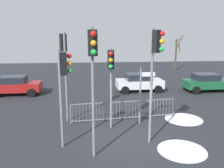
# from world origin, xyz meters

# --- Properties ---
(ground_plane) EXTENTS (60.00, 60.00, 0.00)m
(ground_plane) POSITION_xyz_m (0.00, 0.00, 0.00)
(ground_plane) COLOR #26282D
(traffic_light_mid_right) EXTENTS (0.46, 0.48, 4.91)m
(traffic_light_mid_right) POSITION_xyz_m (0.76, -0.38, 3.59)
(traffic_light_mid_right) COLOR slate
(traffic_light_mid_right) RESTS_ON ground
(traffic_light_foreground_left) EXTENTS (0.41, 0.52, 4.77)m
(traffic_light_foreground_left) POSITION_xyz_m (-3.20, 2.78, 3.49)
(traffic_light_foreground_left) COLOR slate
(traffic_light_foreground_left) RESTS_ON ground
(traffic_light_mid_left) EXTENTS (0.55, 0.37, 4.05)m
(traffic_light_mid_left) POSITION_xyz_m (-2.93, -0.30, 2.97)
(traffic_light_mid_left) COLOR slate
(traffic_light_mid_left) RESTS_ON ground
(traffic_light_foreground_right) EXTENTS (0.34, 0.57, 4.89)m
(traffic_light_foreground_right) POSITION_xyz_m (-1.77, -1.39, 3.58)
(traffic_light_foreground_right) COLOR slate
(traffic_light_foreground_right) RESTS_ON ground
(traffic_light_rear_right) EXTENTS (0.34, 0.57, 4.02)m
(traffic_light_rear_right) POSITION_xyz_m (-0.87, 1.36, 2.95)
(traffic_light_rear_right) COLOR slate
(traffic_light_rear_right) RESTS_ON ground
(direction_sign_post) EXTENTS (0.79, 0.09, 2.98)m
(direction_sign_post) POSITION_xyz_m (0.78, 1.96, 1.67)
(direction_sign_post) COLOR slate
(direction_sign_post) RESTS_ON ground
(pedestrian_guard_railing) EXTENTS (5.87, 0.66, 1.07)m
(pedestrian_guard_railing) POSITION_xyz_m (-0.02, 2.52, 0.55)
(pedestrian_guard_railing) COLOR slate
(pedestrian_guard_railing) RESTS_ON ground
(car_white_trailing) EXTENTS (3.85, 2.02, 1.47)m
(car_white_trailing) POSITION_xyz_m (2.19, 9.03, 0.77)
(car_white_trailing) COLOR silver
(car_white_trailing) RESTS_ON ground
(car_red_near) EXTENTS (3.85, 2.01, 1.47)m
(car_red_near) POSITION_xyz_m (-7.67, 8.83, 0.77)
(car_red_near) COLOR maroon
(car_red_near) RESTS_ON ground
(car_green_mid) EXTENTS (3.85, 2.03, 1.47)m
(car_green_mid) POSITION_xyz_m (7.77, 8.47, 0.77)
(car_green_mid) COLOR #195933
(car_green_mid) RESTS_ON ground
(bare_tree_left) EXTENTS (0.94, 1.43, 4.53)m
(bare_tree_left) POSITION_xyz_m (9.59, 20.32, 2.22)
(bare_tree_left) COLOR #473828
(bare_tree_left) RESTS_ON ground
(snow_patch_kerb) EXTENTS (1.98, 1.98, 0.01)m
(snow_patch_kerb) POSITION_xyz_m (1.79, -1.18, 0.01)
(snow_patch_kerb) COLOR white
(snow_patch_kerb) RESTS_ON ground
(snow_patch_island) EXTENTS (2.05, 2.05, 0.01)m
(snow_patch_island) POSITION_xyz_m (3.29, 2.26, 0.01)
(snow_patch_island) COLOR white
(snow_patch_island) RESTS_ON ground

